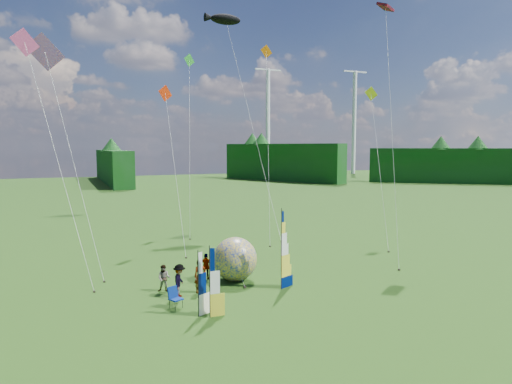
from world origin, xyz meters
name	(u,v)px	position (x,y,z in m)	size (l,w,h in m)	color
ground	(307,309)	(0.00, 0.00, 0.00)	(220.00, 220.00, 0.00)	#326016
treeline_ring	(307,229)	(0.00, 0.00, 4.00)	(210.00, 210.00, 8.00)	#0D460D
turbine_left	(354,123)	(70.00, 95.00, 15.00)	(8.00, 1.20, 30.00)	silver
turbine_right	(268,123)	(45.00, 102.00, 15.00)	(8.00, 1.20, 30.00)	silver
feather_banner_main	(281,251)	(0.27, 3.35, 2.22)	(1.21, 0.10, 4.44)	#000F4E
side_banner_left	(210,283)	(-4.71, 0.84, 1.66)	(0.93, 0.10, 3.32)	gold
side_banner_far	(198,285)	(-5.18, 1.16, 1.54)	(0.92, 0.10, 3.08)	white
bol_inflatable	(235,259)	(-1.53, 5.92, 1.32)	(2.63, 2.63, 2.63)	navy
spectator_a	(200,276)	(-4.09, 4.56, 0.92)	(0.67, 0.44, 1.84)	#66594C
spectator_b	(164,278)	(-5.88, 5.56, 0.75)	(0.73, 0.36, 1.50)	#66594C
spectator_c	(179,281)	(-5.32, 4.30, 0.89)	(1.15, 0.43, 1.78)	#66594C
spectator_d	(206,266)	(-3.04, 6.87, 0.79)	(0.93, 0.38, 1.59)	#66594C
camp_chair	(176,298)	(-5.90, 2.69, 0.54)	(0.62, 0.62, 1.07)	navy
kite_whale	(251,110)	(5.70, 20.82, 11.43)	(3.93, 15.70, 22.86)	black
kite_rainbow_delta	(72,142)	(-10.17, 12.46, 8.29)	(6.94, 11.78, 16.59)	red
kite_parafoil	(392,113)	(10.93, 7.21, 10.36)	(7.57, 10.57, 20.71)	#A40C24
small_kite_red	(175,162)	(-2.71, 16.01, 6.79)	(2.53, 9.33, 13.59)	#F42D09
small_kite_orange	(268,133)	(6.23, 18.07, 9.18)	(5.92, 11.25, 18.36)	orange
small_kite_yellow	(379,160)	(13.40, 11.59, 6.89)	(5.24, 8.84, 13.78)	#FFF01A
small_kite_pink	(57,150)	(-11.03, 9.71, 7.83)	(5.87, 8.38, 15.67)	#DA458D
small_kite_green	(190,137)	(0.43, 23.18, 8.96)	(4.69, 10.88, 17.92)	green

